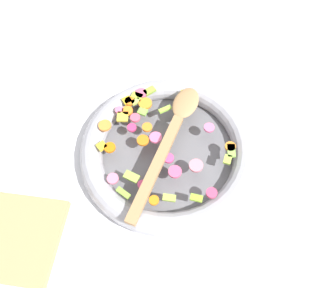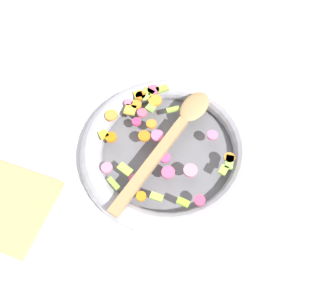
{
  "view_description": "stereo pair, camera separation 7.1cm",
  "coord_description": "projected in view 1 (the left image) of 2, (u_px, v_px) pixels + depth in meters",
  "views": [
    {
      "loc": [
        0.05,
        -0.35,
        0.67
      ],
      "look_at": [
        0.0,
        0.0,
        0.05
      ],
      "focal_mm": 35.0,
      "sensor_mm": 36.0,
      "label": 1
    },
    {
      "loc": [
        0.12,
        -0.33,
        0.67
      ],
      "look_at": [
        0.0,
        0.0,
        0.05
      ],
      "focal_mm": 35.0,
      "sensor_mm": 36.0,
      "label": 2
    }
  ],
  "objects": [
    {
      "name": "chopped_vegetables",
      "position": [
        154.0,
        135.0,
        0.72
      ],
      "size": [
        0.32,
        0.3,
        0.01
      ],
      "color": "orange",
      "rests_on": "skillet"
    },
    {
      "name": "wooden_spoon",
      "position": [
        171.0,
        135.0,
        0.71
      ],
      "size": [
        0.12,
        0.35,
        0.01
      ],
      "color": "#A87F51",
      "rests_on": "chopped_vegetables"
    },
    {
      "name": "ground_plane",
      "position": [
        168.0,
        155.0,
        0.76
      ],
      "size": [
        4.0,
        4.0,
        0.0
      ],
      "primitive_type": "plane",
      "color": "silver"
    },
    {
      "name": "skillet",
      "position": [
        168.0,
        150.0,
        0.74
      ],
      "size": [
        0.39,
        0.39,
        0.05
      ],
      "color": "slate",
      "rests_on": "ground_plane"
    }
  ]
}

